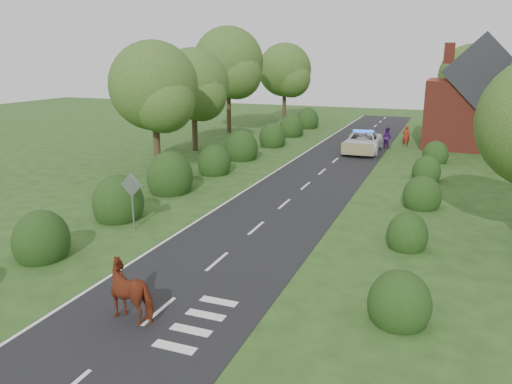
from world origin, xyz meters
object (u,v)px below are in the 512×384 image
at_px(road_sign, 132,193).
at_px(pedestrian_red, 406,136).
at_px(cow, 134,294).
at_px(police_van, 363,142).
at_px(pedestrian_purple, 387,137).

xyz_separation_m(road_sign, pedestrian_red, (9.21, 26.12, -0.78)).
distance_m(cow, police_van, 28.61).
height_order(road_sign, pedestrian_purple, road_sign).
bearing_deg(police_van, cow, -95.35).
bearing_deg(pedestrian_purple, cow, 114.42).
bearing_deg(cow, road_sign, -140.98).
xyz_separation_m(road_sign, cow, (4.50, -6.47, -0.94)).
bearing_deg(cow, pedestrian_purple, 178.17).
bearing_deg(pedestrian_red, pedestrian_purple, 43.19).
relative_size(road_sign, cow, 1.26).
distance_m(pedestrian_red, pedestrian_purple, 1.99).
distance_m(cow, pedestrian_purple, 31.36).
height_order(police_van, pedestrian_red, police_van).
bearing_deg(police_van, pedestrian_red, 52.09).
distance_m(road_sign, cow, 7.94).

